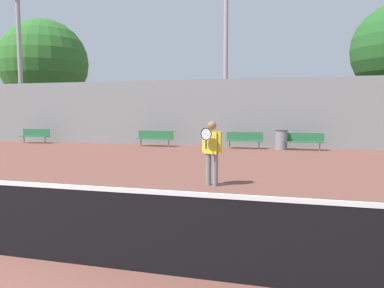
{
  "coord_description": "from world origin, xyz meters",
  "views": [
    {
      "loc": [
        3.63,
        -3.94,
        1.88
      ],
      "look_at": [
        0.84,
        6.39,
        0.93
      ],
      "focal_mm": 35.0,
      "sensor_mm": 36.0,
      "label": 1
    }
  ],
  "objects_px": {
    "bench_adjacent_court": "(35,135)",
    "tree_green_broad": "(44,63)",
    "tennis_player": "(212,149)",
    "bench_by_gate": "(302,140)",
    "tennis_net": "(1,218)",
    "bench_courtside_far": "(155,137)",
    "bench_courtside_near": "(244,139)",
    "trash_bin": "(281,140)",
    "light_pole_center_back": "(226,33)",
    "light_pole_far_right": "(20,56)"
  },
  "relations": [
    {
      "from": "bench_courtside_far",
      "to": "bench_adjacent_court",
      "type": "bearing_deg",
      "value": -180.0
    },
    {
      "from": "bench_adjacent_court",
      "to": "trash_bin",
      "type": "height_order",
      "value": "trash_bin"
    },
    {
      "from": "bench_adjacent_court",
      "to": "tree_green_broad",
      "type": "xyz_separation_m",
      "value": [
        -3.97,
        6.41,
        5.0
      ]
    },
    {
      "from": "tennis_net",
      "to": "tennis_player",
      "type": "xyz_separation_m",
      "value": [
        1.68,
        5.18,
        0.42
      ]
    },
    {
      "from": "light_pole_center_back",
      "to": "light_pole_far_right",
      "type": "bearing_deg",
      "value": 179.66
    },
    {
      "from": "light_pole_center_back",
      "to": "tree_green_broad",
      "type": "xyz_separation_m",
      "value": [
        -14.98,
        5.18,
        -0.47
      ]
    },
    {
      "from": "bench_courtside_far",
      "to": "light_pole_far_right",
      "type": "relative_size",
      "value": 0.22
    },
    {
      "from": "tennis_player",
      "to": "bench_courtside_far",
      "type": "relative_size",
      "value": 0.83
    },
    {
      "from": "light_pole_far_right",
      "to": "light_pole_center_back",
      "type": "distance_m",
      "value": 12.96
    },
    {
      "from": "tennis_net",
      "to": "light_pole_center_back",
      "type": "bearing_deg",
      "value": 89.6
    },
    {
      "from": "trash_bin",
      "to": "tree_green_broad",
      "type": "xyz_separation_m",
      "value": [
        -17.96,
        6.42,
        5.02
      ]
    },
    {
      "from": "bench_courtside_far",
      "to": "light_pole_center_back",
      "type": "distance_m",
      "value": 6.63
    },
    {
      "from": "tennis_player",
      "to": "light_pole_center_back",
      "type": "xyz_separation_m",
      "value": [
        -1.57,
        10.75,
        5.04
      ]
    },
    {
      "from": "tennis_player",
      "to": "bench_courtside_far",
      "type": "height_order",
      "value": "tennis_player"
    },
    {
      "from": "bench_adjacent_court",
      "to": "tree_green_broad",
      "type": "bearing_deg",
      "value": 121.75
    },
    {
      "from": "bench_courtside_near",
      "to": "light_pole_center_back",
      "type": "relative_size",
      "value": 0.18
    },
    {
      "from": "tennis_net",
      "to": "bench_adjacent_court",
      "type": "xyz_separation_m",
      "value": [
        -10.89,
        14.7,
        -0.0
      ]
    },
    {
      "from": "bench_courtside_far",
      "to": "trash_bin",
      "type": "bearing_deg",
      "value": -0.09
    },
    {
      "from": "bench_adjacent_court",
      "to": "tree_green_broad",
      "type": "height_order",
      "value": "tree_green_broad"
    },
    {
      "from": "bench_adjacent_court",
      "to": "light_pole_far_right",
      "type": "distance_m",
      "value": 5.32
    },
    {
      "from": "tennis_player",
      "to": "trash_bin",
      "type": "distance_m",
      "value": 9.63
    },
    {
      "from": "light_pole_center_back",
      "to": "trash_bin",
      "type": "height_order",
      "value": "light_pole_center_back"
    },
    {
      "from": "bench_by_gate",
      "to": "tree_green_broad",
      "type": "relative_size",
      "value": 0.23
    },
    {
      "from": "bench_courtside_near",
      "to": "light_pole_far_right",
      "type": "xyz_separation_m",
      "value": [
        -14.14,
        1.31,
        4.77
      ]
    },
    {
      "from": "tree_green_broad",
      "to": "tennis_player",
      "type": "bearing_deg",
      "value": -43.92
    },
    {
      "from": "tennis_net",
      "to": "bench_courtside_near",
      "type": "height_order",
      "value": "tennis_net"
    },
    {
      "from": "light_pole_far_right",
      "to": "light_pole_center_back",
      "type": "bearing_deg",
      "value": -0.34
    },
    {
      "from": "bench_courtside_near",
      "to": "tennis_net",
      "type": "bearing_deg",
      "value": -95.08
    },
    {
      "from": "tennis_player",
      "to": "bench_by_gate",
      "type": "bearing_deg",
      "value": 94.32
    },
    {
      "from": "bench_courtside_near",
      "to": "bench_by_gate",
      "type": "xyz_separation_m",
      "value": [
        2.77,
        0.0,
        0.0
      ]
    },
    {
      "from": "tree_green_broad",
      "to": "bench_by_gate",
      "type": "bearing_deg",
      "value": -18.7
    },
    {
      "from": "tennis_net",
      "to": "tree_green_broad",
      "type": "relative_size",
      "value": 1.31
    },
    {
      "from": "tennis_net",
      "to": "tennis_player",
      "type": "relative_size",
      "value": 7.08
    },
    {
      "from": "tree_green_broad",
      "to": "light_pole_far_right",
      "type": "bearing_deg",
      "value": -68.28
    },
    {
      "from": "bench_adjacent_court",
      "to": "light_pole_far_right",
      "type": "xyz_separation_m",
      "value": [
        -1.94,
        1.31,
        4.77
      ]
    },
    {
      "from": "bench_courtside_near",
      "to": "bench_courtside_far",
      "type": "distance_m",
      "value": 4.74
    },
    {
      "from": "bench_adjacent_court",
      "to": "light_pole_far_right",
      "type": "height_order",
      "value": "light_pole_far_right"
    },
    {
      "from": "bench_adjacent_court",
      "to": "bench_by_gate",
      "type": "relative_size",
      "value": 0.89
    },
    {
      "from": "bench_courtside_far",
      "to": "light_pole_far_right",
      "type": "distance_m",
      "value": 10.62
    },
    {
      "from": "bench_courtside_near",
      "to": "tree_green_broad",
      "type": "relative_size",
      "value": 0.21
    },
    {
      "from": "bench_courtside_far",
      "to": "bench_by_gate",
      "type": "relative_size",
      "value": 0.97
    },
    {
      "from": "bench_courtside_near",
      "to": "bench_courtside_far",
      "type": "height_order",
      "value": "same"
    },
    {
      "from": "tennis_net",
      "to": "bench_by_gate",
      "type": "relative_size",
      "value": 5.73
    },
    {
      "from": "tennis_player",
      "to": "tree_green_broad",
      "type": "xyz_separation_m",
      "value": [
        -16.54,
        15.93,
        4.57
      ]
    },
    {
      "from": "bench_adjacent_court",
      "to": "bench_by_gate",
      "type": "xyz_separation_m",
      "value": [
        14.97,
        0.0,
        0.0
      ]
    },
    {
      "from": "bench_adjacent_court",
      "to": "light_pole_center_back",
      "type": "xyz_separation_m",
      "value": [
        11.01,
        1.23,
        5.47
      ]
    },
    {
      "from": "bench_courtside_near",
      "to": "light_pole_center_back",
      "type": "distance_m",
      "value": 5.73
    },
    {
      "from": "bench_by_gate",
      "to": "tree_green_broad",
      "type": "distance_m",
      "value": 20.61
    },
    {
      "from": "tennis_net",
      "to": "bench_courtside_far",
      "type": "height_order",
      "value": "tennis_net"
    },
    {
      "from": "bench_courtside_far",
      "to": "light_pole_far_right",
      "type": "height_order",
      "value": "light_pole_far_right"
    }
  ]
}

